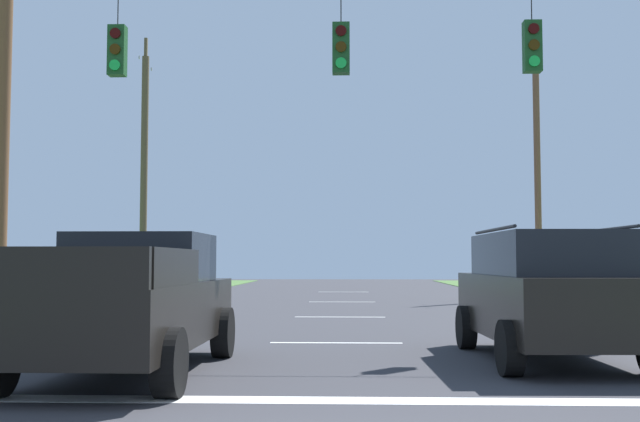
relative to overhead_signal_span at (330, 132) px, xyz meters
name	(u,v)px	position (x,y,z in m)	size (l,w,h in m)	color
stop_bar_stripe	(328,400)	(0.09, -5.36, -3.91)	(12.97, 0.45, 0.01)	white
lane_dash_0	(336,343)	(0.09, 0.64, -3.91)	(0.15, 2.50, 0.01)	white
lane_dash_1	(340,317)	(0.09, 7.35, -3.91)	(0.15, 2.50, 0.01)	white
lane_dash_2	(342,302)	(0.09, 15.18, -3.91)	(0.15, 2.50, 0.01)	white
lane_dash_3	(343,292)	(0.09, 24.51, -3.91)	(0.15, 2.50, 0.01)	white
overhead_signal_span	(330,132)	(0.00, 0.00, 0.00)	(15.27, 0.31, 7.22)	brown
pickup_truck	(131,303)	(-2.70, -3.36, -2.94)	(2.29, 5.40, 1.95)	black
suv_black	(548,292)	(3.43, -1.88, -2.85)	(2.32, 4.85, 2.05)	black
distant_car_crossing_white	(520,281)	(6.81, 15.29, -3.12)	(2.22, 4.40, 1.52)	silver
utility_pole_far_right	(537,167)	(8.23, 18.11, 1.54)	(0.27, 1.87, 11.22)	brown
utility_pole_mid_left	(2,139)	(-7.84, 3.69, 0.51)	(0.33, 1.71, 9.22)	brown
utility_pole_far_left	(144,172)	(-7.80, 16.16, 1.17)	(0.28, 1.93, 10.52)	brown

